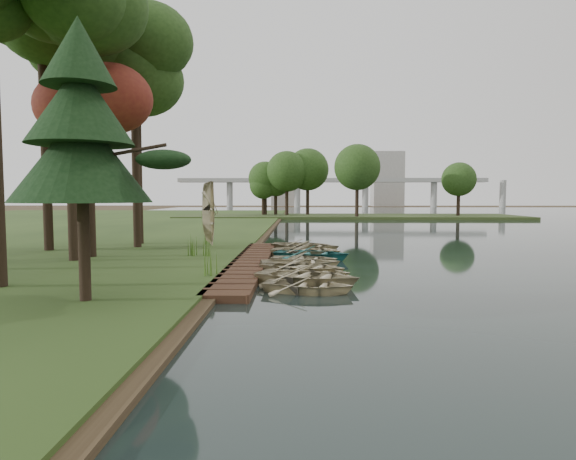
{
  "coord_description": "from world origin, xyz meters",
  "views": [
    {
      "loc": [
        0.7,
        -22.07,
        3.24
      ],
      "look_at": [
        0.15,
        0.66,
        1.66
      ],
      "focal_mm": 30.0,
      "sensor_mm": 36.0,
      "label": 1
    }
  ],
  "objects_px": {
    "boardwalk": "(250,263)",
    "stored_rowboat": "(211,239)",
    "pine_tree": "(81,129)",
    "rowboat_1": "(307,275)",
    "rowboat_0": "(308,283)",
    "rowboat_2": "(310,270)"
  },
  "relations": [
    {
      "from": "pine_tree",
      "to": "rowboat_0",
      "type": "bearing_deg",
      "value": 21.23
    },
    {
      "from": "boardwalk",
      "to": "rowboat_0",
      "type": "height_order",
      "value": "rowboat_0"
    },
    {
      "from": "rowboat_1",
      "to": "pine_tree",
      "type": "distance_m",
      "value": 8.74
    },
    {
      "from": "rowboat_0",
      "to": "rowboat_1",
      "type": "bearing_deg",
      "value": 14.87
    },
    {
      "from": "rowboat_2",
      "to": "boardwalk",
      "type": "bearing_deg",
      "value": 61.6
    },
    {
      "from": "boardwalk",
      "to": "stored_rowboat",
      "type": "xyz_separation_m",
      "value": [
        -3.0,
        6.44,
        0.55
      ]
    },
    {
      "from": "stored_rowboat",
      "to": "pine_tree",
      "type": "relative_size",
      "value": 0.49
    },
    {
      "from": "rowboat_2",
      "to": "pine_tree",
      "type": "distance_m",
      "value": 9.6
    },
    {
      "from": "boardwalk",
      "to": "stored_rowboat",
      "type": "distance_m",
      "value": 7.12
    },
    {
      "from": "rowboat_0",
      "to": "stored_rowboat",
      "type": "distance_m",
      "value": 13.88
    },
    {
      "from": "stored_rowboat",
      "to": "pine_tree",
      "type": "xyz_separation_m",
      "value": [
        -0.78,
        -15.17,
        4.42
      ]
    },
    {
      "from": "boardwalk",
      "to": "pine_tree",
      "type": "height_order",
      "value": "pine_tree"
    },
    {
      "from": "rowboat_0",
      "to": "stored_rowboat",
      "type": "xyz_separation_m",
      "value": [
        -5.58,
        12.7,
        0.33
      ]
    },
    {
      "from": "boardwalk",
      "to": "stored_rowboat",
      "type": "bearing_deg",
      "value": 114.98
    },
    {
      "from": "rowboat_2",
      "to": "stored_rowboat",
      "type": "distance_m",
      "value": 11.45
    },
    {
      "from": "boardwalk",
      "to": "rowboat_0",
      "type": "distance_m",
      "value": 6.78
    },
    {
      "from": "boardwalk",
      "to": "stored_rowboat",
      "type": "height_order",
      "value": "stored_rowboat"
    },
    {
      "from": "boardwalk",
      "to": "rowboat_1",
      "type": "distance_m",
      "value": 5.62
    },
    {
      "from": "rowboat_1",
      "to": "stored_rowboat",
      "type": "bearing_deg",
      "value": 47.39
    },
    {
      "from": "rowboat_1",
      "to": "stored_rowboat",
      "type": "distance_m",
      "value": 12.71
    },
    {
      "from": "boardwalk",
      "to": "rowboat_2",
      "type": "height_order",
      "value": "rowboat_2"
    },
    {
      "from": "rowboat_0",
      "to": "rowboat_2",
      "type": "bearing_deg",
      "value": 12.3
    }
  ]
}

